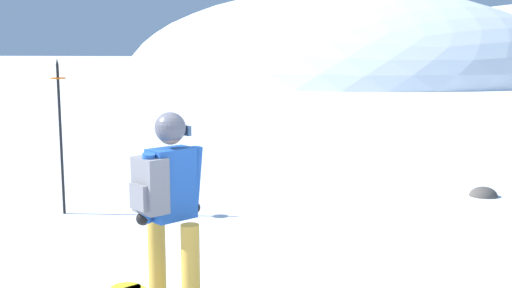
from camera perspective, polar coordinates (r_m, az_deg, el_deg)
name	(u,v)px	position (r m, az deg, el deg)	size (l,w,h in m)	color
ridge_peak_main	(342,78)	(45.41, 7.90, 6.00)	(31.06, 27.96, 12.60)	white
snowboarder_main	(169,210)	(5.07, -8.04, -6.08)	(1.48, 1.27, 1.71)	yellow
piste_marker_near	(60,127)	(8.58, -17.59, 1.53)	(0.20, 0.20, 2.08)	black
rock_dark	(483,196)	(9.97, 20.21, -4.54)	(0.42, 0.35, 0.29)	#4C4742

